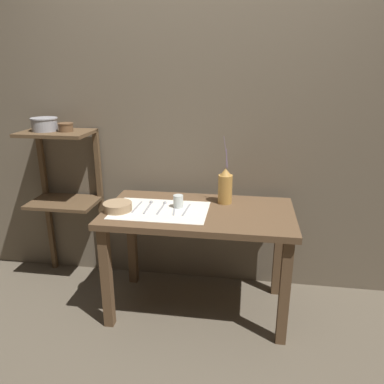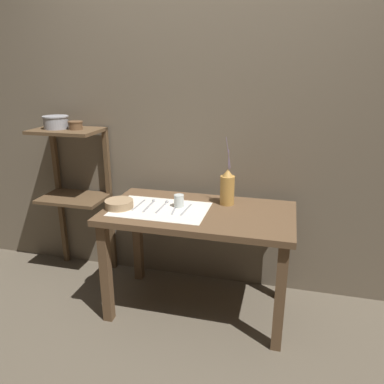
% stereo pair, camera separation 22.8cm
% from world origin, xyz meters
% --- Properties ---
extents(ground_plane, '(12.00, 12.00, 0.00)m').
position_xyz_m(ground_plane, '(0.00, 0.00, 0.00)').
color(ground_plane, brown).
extents(stone_wall_back, '(7.00, 0.06, 2.40)m').
position_xyz_m(stone_wall_back, '(0.00, 0.44, 1.20)').
color(stone_wall_back, '#6B5E4C').
rests_on(stone_wall_back, ground_plane).
extents(wooden_table, '(1.20, 0.65, 0.73)m').
position_xyz_m(wooden_table, '(0.00, 0.00, 0.62)').
color(wooden_table, brown).
rests_on(wooden_table, ground_plane).
extents(wooden_shelf_unit, '(0.49, 0.33, 1.17)m').
position_xyz_m(wooden_shelf_unit, '(-1.03, 0.26, 0.81)').
color(wooden_shelf_unit, brown).
rests_on(wooden_shelf_unit, ground_plane).
extents(linen_cloth, '(0.60, 0.39, 0.00)m').
position_xyz_m(linen_cloth, '(-0.24, -0.04, 0.73)').
color(linen_cloth, silver).
rests_on(linen_cloth, wooden_table).
extents(pitcher_with_flowers, '(0.09, 0.09, 0.45)m').
position_xyz_m(pitcher_with_flowers, '(0.15, 0.16, 0.84)').
color(pitcher_with_flowers, '#B7843D').
rests_on(pitcher_with_flowers, wooden_table).
extents(wooden_bowl, '(0.18, 0.18, 0.05)m').
position_xyz_m(wooden_bowl, '(-0.51, -0.09, 0.75)').
color(wooden_bowl, '#9E7F5B').
rests_on(wooden_bowl, wooden_table).
extents(glass_tumbler_near, '(0.06, 0.06, 0.08)m').
position_xyz_m(glass_tumbler_near, '(-0.14, 0.02, 0.77)').
color(glass_tumbler_near, silver).
rests_on(glass_tumbler_near, wooden_table).
extents(fork_outer, '(0.02, 0.20, 0.00)m').
position_xyz_m(fork_outer, '(-0.40, -0.02, 0.73)').
color(fork_outer, '#939399').
rests_on(fork_outer, wooden_table).
extents(spoon_inner, '(0.02, 0.21, 0.02)m').
position_xyz_m(spoon_inner, '(-0.33, 0.04, 0.73)').
color(spoon_inner, '#939399').
rests_on(spoon_inner, wooden_table).
extents(spoon_outer, '(0.02, 0.21, 0.02)m').
position_xyz_m(spoon_outer, '(-0.24, 0.04, 0.73)').
color(spoon_outer, '#939399').
rests_on(spoon_outer, wooden_table).
extents(fork_inner, '(0.04, 0.20, 0.00)m').
position_xyz_m(fork_inner, '(-0.15, -0.02, 0.73)').
color(fork_inner, '#939399').
rests_on(fork_inner, wooden_table).
extents(knife_center, '(0.03, 0.20, 0.00)m').
position_xyz_m(knife_center, '(-0.08, -0.02, 0.73)').
color(knife_center, '#939399').
rests_on(knife_center, wooden_table).
extents(metal_pot_large, '(0.18, 0.18, 0.09)m').
position_xyz_m(metal_pot_large, '(-1.11, 0.22, 1.22)').
color(metal_pot_large, '#939399').
rests_on(metal_pot_large, wooden_shelf_unit).
extents(metal_pot_small, '(0.10, 0.10, 0.06)m').
position_xyz_m(metal_pot_small, '(-0.96, 0.22, 1.20)').
color(metal_pot_small, brown).
rests_on(metal_pot_small, wooden_shelf_unit).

